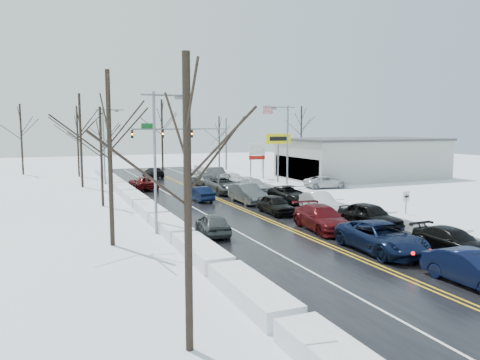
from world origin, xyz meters
name	(u,v)px	position (x,y,z in m)	size (l,w,h in m)	color
ground	(252,213)	(0.00, 0.00, 0.00)	(160.00, 160.00, 0.00)	white
road_surface	(242,209)	(0.00, 2.00, 0.01)	(14.00, 84.00, 0.01)	black
snow_bank_left	(151,216)	(-7.60, 2.00, 0.00)	(1.54, 72.00, 0.76)	white
snow_bank_right	(321,204)	(7.60, 2.00, 0.00)	(1.54, 72.00, 0.76)	white
traffic_signal_mast	(191,137)	(3.45, 27.99, 5.48)	(13.28, 0.39, 8.00)	slate
tires_plus_sign	(278,142)	(10.50, 15.99, 4.99)	(3.20, 0.34, 6.00)	slate
used_vehicles_sign	(257,154)	(10.50, 22.00, 3.32)	(2.20, 0.22, 4.65)	slate
speed_limit_sign	(406,202)	(8.20, -8.00, 1.63)	(0.55, 0.09, 2.35)	slate
flagpole	(263,133)	(15.17, 30.00, 5.93)	(1.87, 1.20, 10.00)	silver
dealership_building	(361,158)	(23.98, 18.00, 2.66)	(20.40, 12.40, 5.30)	#A6A6A1
streetlight_ne	(286,141)	(8.30, 10.00, 5.31)	(3.20, 0.25, 9.00)	slate
streetlight_sw	(158,151)	(-8.30, -4.00, 5.31)	(3.20, 0.25, 9.00)	slate
streetlight_nw	(105,139)	(-8.30, 24.00, 5.31)	(3.20, 0.25, 9.00)	slate
tree_left_a	(187,146)	(-11.00, -20.00, 6.29)	(3.60, 3.60, 9.00)	#2D231C
tree_left_b	(109,124)	(-11.50, -6.00, 6.99)	(4.00, 4.00, 10.00)	#2D231C
tree_left_c	(101,137)	(-10.50, 8.00, 5.94)	(3.40, 3.40, 8.50)	#2D231C
tree_left_d	(80,122)	(-11.20, 22.00, 7.33)	(4.20, 4.20, 10.50)	#2D231C
tree_left_e	(77,128)	(-10.80, 34.00, 6.64)	(3.80, 3.80, 9.50)	#2D231C
tree_far_a	(21,125)	(-18.00, 40.00, 6.99)	(4.00, 4.00, 10.00)	#2D231C
tree_far_b	(108,130)	(-6.00, 41.00, 6.29)	(3.60, 3.60, 9.00)	#2D231C
tree_far_c	(162,121)	(2.00, 39.00, 7.68)	(4.40, 4.40, 11.00)	#2D231C
tree_far_d	(219,132)	(12.00, 40.50, 5.94)	(3.40, 3.40, 8.50)	#2D231C
tree_far_e	(301,124)	(28.00, 41.00, 7.33)	(4.20, 4.20, 10.50)	#2D231C
queued_car_1	(472,286)	(1.94, -19.05, 0.00)	(1.58, 4.53, 1.49)	black
queued_car_2	(381,252)	(1.89, -13.17, 0.00)	(2.74, 5.94, 1.65)	black
queued_car_3	(322,230)	(1.84, -7.24, 0.00)	(2.28, 5.60, 1.62)	#4B0A0E
queued_car_4	(275,214)	(1.66, -0.82, 0.00)	(1.72, 4.29, 1.46)	black
queued_car_5	(248,203)	(1.70, 4.78, 0.00)	(1.80, 5.17, 1.70)	#46494C
queued_car_6	(224,193)	(1.94, 11.45, 0.00)	(2.77, 6.02, 1.67)	#45484B
queued_car_7	(207,187)	(1.92, 17.05, 0.00)	(1.90, 4.66, 1.35)	#3B3E40
queued_car_8	(192,181)	(1.81, 22.53, 0.00)	(1.79, 4.44, 1.51)	silver
queued_car_11	(452,254)	(5.24, -14.87, 0.00)	(1.93, 4.74, 1.38)	black
queued_car_12	(369,228)	(5.22, -7.89, 0.00)	(2.00, 4.98, 1.70)	black
queued_car_13	(319,212)	(5.22, -1.58, 0.00)	(1.66, 4.77, 1.57)	white
queued_car_14	(290,202)	(5.43, 3.78, 0.00)	(2.44, 5.29, 1.47)	black
queued_car_15	(254,192)	(5.13, 10.97, 0.00)	(1.94, 4.77, 1.38)	#A2A5A9
queued_car_16	(234,185)	(5.19, 16.94, 0.00)	(1.81, 4.51, 1.53)	silver
queued_car_17	(217,180)	(5.37, 23.25, 0.00)	(1.68, 4.82, 1.59)	#3E4043
oncoming_car_0	(200,201)	(-1.90, 7.63, 0.00)	(1.41, 4.04, 1.33)	black
oncoming_car_1	(143,189)	(-5.19, 17.60, 0.00)	(2.32, 5.03, 1.40)	#520B0B
oncoming_car_2	(153,178)	(-1.67, 28.80, 0.00)	(1.94, 4.77, 1.38)	black
oncoming_car_3	(213,235)	(-5.27, -5.71, 0.00)	(1.67, 4.15, 1.41)	#414446
parked_car_0	(326,188)	(13.87, 10.85, 0.00)	(2.25, 4.88, 1.36)	silver
parked_car_1	(319,181)	(16.94, 17.10, 0.00)	(2.12, 5.22, 1.52)	#3F4144
parked_car_2	(284,177)	(15.09, 23.08, 0.00)	(1.80, 4.48, 1.53)	#46090C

